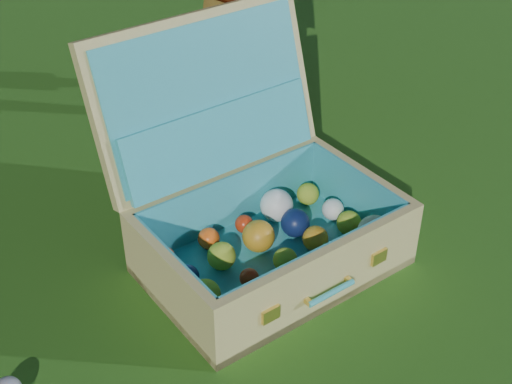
% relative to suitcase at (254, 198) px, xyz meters
% --- Properties ---
extents(ground, '(60.00, 60.00, 0.00)m').
position_rel_suitcase_xyz_m(ground, '(-0.06, -0.27, -0.17)').
color(ground, '#215114').
rests_on(ground, ground).
extents(suitcase, '(0.71, 0.67, 0.61)m').
position_rel_suitcase_xyz_m(suitcase, '(0.00, 0.00, 0.00)').
color(suitcase, tan).
rests_on(suitcase, ground).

